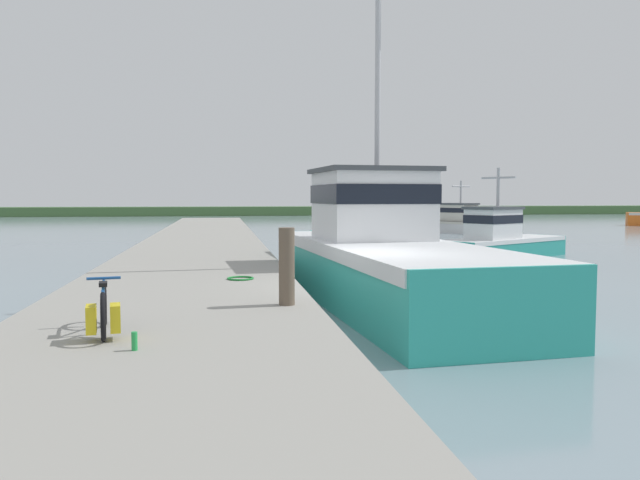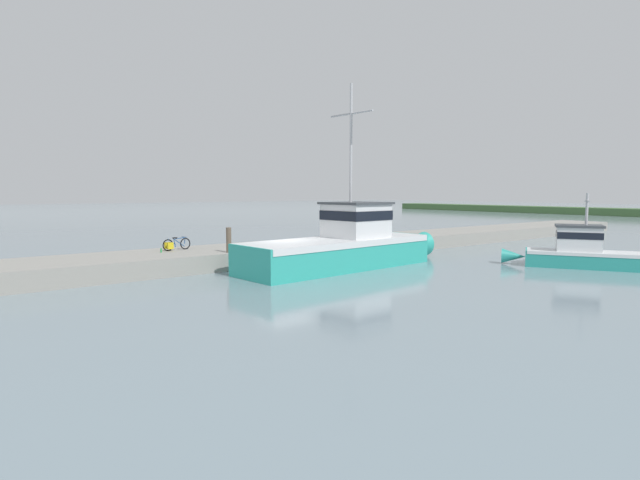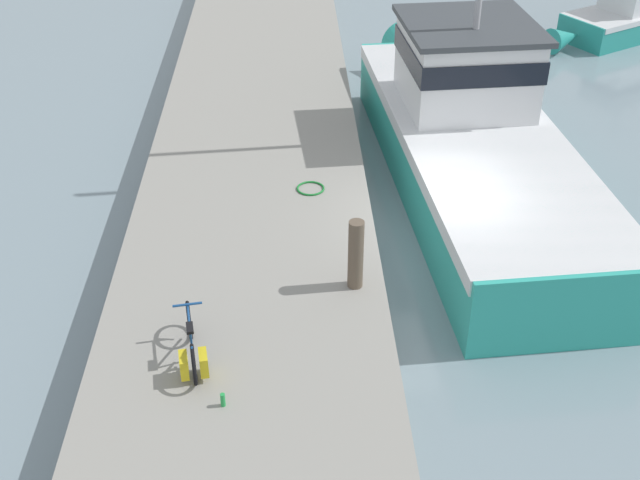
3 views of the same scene
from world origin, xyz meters
name	(u,v)px [view 2 (image 2 of 3)]	position (x,y,z in m)	size (l,w,h in m)	color
ground_plane	(285,270)	(0.00, 0.00, 0.00)	(320.00, 320.00, 0.00)	gray
dock_pier	(249,254)	(-3.62, 0.00, 0.44)	(4.64, 80.00, 0.88)	gray
fishing_boat_main	(345,244)	(1.14, 3.05, 1.20)	(4.18, 13.02, 9.43)	teal
boat_red_outer	(587,252)	(8.91, 12.91, 0.80)	(7.56, 5.12, 3.86)	teal
bicycle_touring	(174,244)	(-4.35, -4.01, 1.19)	(0.59, 1.61, 0.68)	black
mooring_post	(229,240)	(-1.81, -2.15, 1.51)	(0.26, 0.26, 1.26)	brown
hose_coil	(277,247)	(-2.46, 1.14, 0.90)	(0.57, 0.57, 0.04)	#197A2D
water_bottle_by_bike	(161,250)	(-3.86, -4.87, 0.99)	(0.07, 0.07, 0.22)	green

